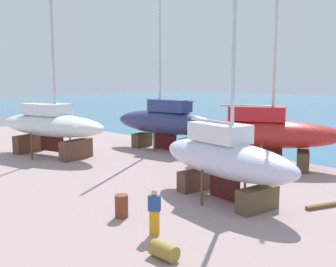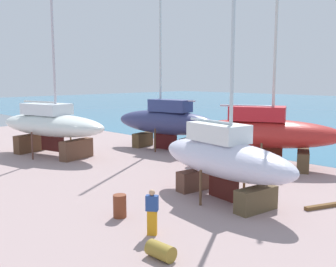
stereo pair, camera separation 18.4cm
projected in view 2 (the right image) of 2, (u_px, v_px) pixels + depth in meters
ground_plane at (65, 161)px, 26.76m from camera, size 43.94×43.94×0.00m
sailboat_small_center at (223, 158)px, 18.08m from camera, size 8.27×3.75×14.20m
sailboat_large_starboard at (51, 125)px, 28.48m from camera, size 10.22×5.29×14.71m
sailboat_far_slipway at (264, 133)px, 24.75m from camera, size 9.90×7.02×14.27m
sailboat_mid_port at (166, 121)px, 30.76m from camera, size 9.42×3.90×15.57m
worker at (152, 212)px, 14.10m from camera, size 0.50×0.45×1.69m
barrel_rust_near at (120, 206)px, 15.96m from camera, size 0.77×0.77×0.94m
barrel_rust_far at (161, 251)px, 12.31m from camera, size 0.96×0.54×0.52m
timber_short_cross at (334, 205)px, 17.36m from camera, size 1.44×2.97×0.16m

